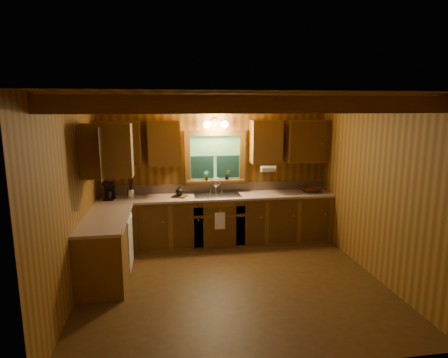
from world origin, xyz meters
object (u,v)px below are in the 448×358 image
Objects in this scene: sink at (217,198)px; wicker_basket at (310,189)px; cutting_board at (179,196)px; coffee_maker at (109,191)px.

wicker_basket is at bearing 0.11° from sink.
wicker_basket is (2.44, 0.04, 0.04)m from cutting_board.
coffee_maker is 1.18× the size of cutting_board.
sink is at bearing 24.95° from cutting_board.
sink is at bearing -179.89° from wicker_basket.
coffee_maker is at bearing -158.82° from cutting_board.
cutting_board is (-0.68, -0.03, 0.06)m from sink.
sink is 0.68m from cutting_board.
wicker_basket is (1.76, 0.00, 0.09)m from sink.
cutting_board is at bearing 5.60° from coffee_maker.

